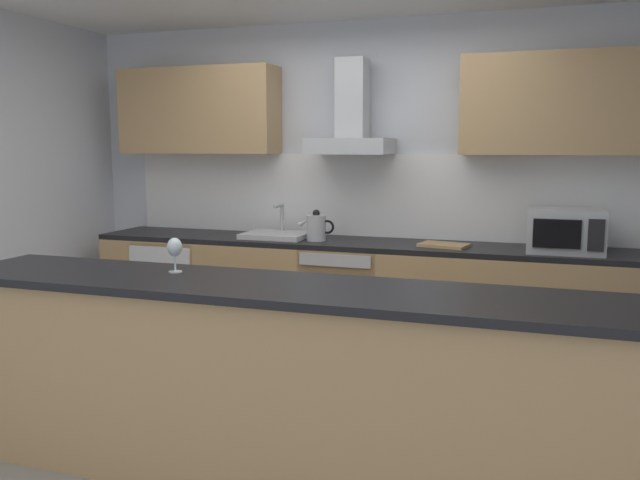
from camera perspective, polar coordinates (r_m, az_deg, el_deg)
name	(u,v)px	position (r m, az deg, el deg)	size (l,w,h in m)	color
ground	(291,429)	(3.98, -2.53, -16.09)	(5.84, 4.48, 0.02)	gray
wall_back	(370,186)	(5.35, 4.39, 4.68)	(5.84, 0.12, 2.60)	silver
backsplash_tile	(368,195)	(5.28, 4.18, 3.87)	(4.11, 0.02, 0.66)	white
counter_back	(357,299)	(5.11, 3.22, -5.12)	(4.26, 0.60, 0.90)	tan
counter_island	(271,384)	(3.21, -4.28, -12.34)	(3.37, 0.64, 0.99)	tan
upper_cabinets	(364,108)	(5.13, 3.81, 11.35)	(4.20, 0.32, 0.70)	tan
oven	(346,298)	(5.10, 2.23, -5.01)	(0.60, 0.62, 0.80)	slate
refrigerator	(179,289)	(5.69, -12.15, -4.18)	(0.58, 0.60, 0.85)	white
microwave	(566,231)	(4.78, 20.52, 0.76)	(0.50, 0.38, 0.30)	#B7BABC
sink	(276,234)	(5.22, -3.80, 0.50)	(0.50, 0.40, 0.26)	silver
kettle	(316,227)	(5.05, -0.31, 1.13)	(0.29, 0.15, 0.24)	#B7BABC
range_hood	(351,124)	(5.10, 2.74, 10.00)	(0.62, 0.45, 0.72)	#B7BABC
wine_glass	(175,248)	(3.40, -12.49, -0.72)	(0.08, 0.08, 0.18)	silver
chopping_board	(444,245)	(4.84, 10.71, -0.43)	(0.34, 0.22, 0.02)	tan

